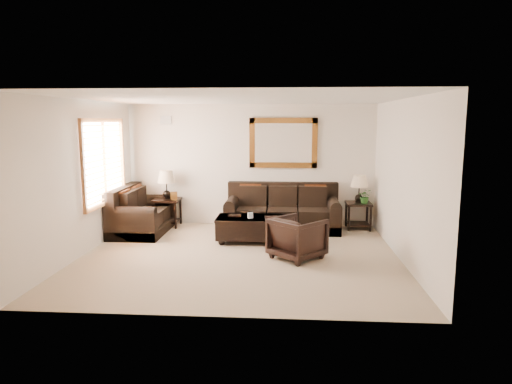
# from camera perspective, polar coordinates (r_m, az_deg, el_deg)

# --- Properties ---
(room) EXTENTS (5.51, 5.01, 2.71)m
(room) POSITION_cam_1_polar(r_m,az_deg,el_deg) (7.75, -2.15, 1.58)
(room) COLOR gray
(room) RESTS_ON ground
(window) EXTENTS (0.07, 1.96, 1.66)m
(window) POSITION_cam_1_polar(r_m,az_deg,el_deg) (9.28, -18.39, 3.59)
(window) COLOR white
(window) RESTS_ON room
(mirror) EXTENTS (1.50, 0.06, 1.10)m
(mirror) POSITION_cam_1_polar(r_m,az_deg,el_deg) (10.13, 3.43, 6.13)
(mirror) COLOR #503010
(mirror) RESTS_ON room
(air_vent) EXTENTS (0.25, 0.02, 0.18)m
(air_vent) POSITION_cam_1_polar(r_m,az_deg,el_deg) (10.49, -11.21, 8.81)
(air_vent) COLOR #999999
(air_vent) RESTS_ON room
(sofa) EXTENTS (2.42, 1.05, 0.99)m
(sofa) POSITION_cam_1_polar(r_m,az_deg,el_deg) (9.87, 3.32, -2.66)
(sofa) COLOR black
(sofa) RESTS_ON room
(loveseat) EXTENTS (1.02, 1.72, 0.97)m
(loveseat) POSITION_cam_1_polar(r_m,az_deg,el_deg) (9.94, -14.33, -2.87)
(loveseat) COLOR black
(loveseat) RESTS_ON room
(end_table_left) EXTENTS (0.57, 0.57, 1.25)m
(end_table_left) POSITION_cam_1_polar(r_m,az_deg,el_deg) (10.29, -11.09, 0.24)
(end_table_left) COLOR black
(end_table_left) RESTS_ON room
(end_table_right) EXTENTS (0.54, 0.54, 1.18)m
(end_table_right) POSITION_cam_1_polar(r_m,az_deg,el_deg) (10.08, 12.74, -0.25)
(end_table_right) COLOR black
(end_table_right) RESTS_ON room
(coffee_table) EXTENTS (1.44, 0.79, 0.61)m
(coffee_table) POSITION_cam_1_polar(r_m,az_deg,el_deg) (8.90, -0.29, -4.31)
(coffee_table) COLOR black
(coffee_table) RESTS_ON room
(armchair) EXTENTS (1.05, 1.05, 0.79)m
(armchair) POSITION_cam_1_polar(r_m,az_deg,el_deg) (7.83, 5.20, -5.50)
(armchair) COLOR black
(armchair) RESTS_ON floor
(potted_plant) EXTENTS (0.32, 0.35, 0.24)m
(potted_plant) POSITION_cam_1_polar(r_m,az_deg,el_deg) (10.02, 13.47, -0.71)
(potted_plant) COLOR #25561D
(potted_plant) RESTS_ON end_table_right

